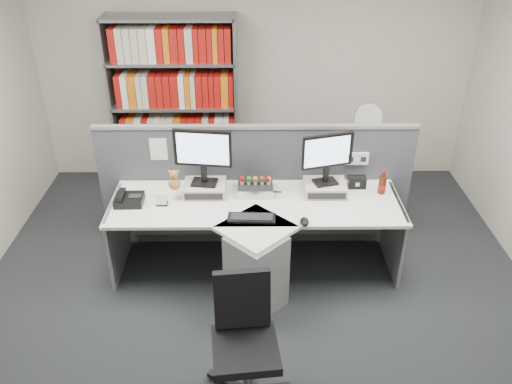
{
  "coord_description": "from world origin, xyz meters",
  "views": [
    {
      "loc": [
        -0.03,
        -3.17,
        3.15
      ],
      "look_at": [
        0.0,
        0.65,
        0.92
      ],
      "focal_mm": 36.73,
      "sensor_mm": 36.0,
      "label": 1
    }
  ],
  "objects_px": {
    "desk_phone": "(129,199)",
    "desk_fan": "(368,120)",
    "monitor_right": "(327,155)",
    "keyboard": "(252,218)",
    "desk": "(256,241)",
    "shelving_unit": "(176,109)",
    "desk_calendar": "(162,200)",
    "filing_cabinet": "(362,175)",
    "cola_bottle": "(382,185)",
    "monitor_left": "(203,153)",
    "mouse": "(304,221)",
    "speaker": "(357,182)",
    "desktop_pc": "(255,188)",
    "office_chair": "(244,337)"
  },
  "relations": [
    {
      "from": "desk_phone",
      "to": "cola_bottle",
      "type": "xyz_separation_m",
      "value": [
        2.28,
        0.16,
        0.05
      ]
    },
    {
      "from": "desk",
      "to": "shelving_unit",
      "type": "relative_size",
      "value": 1.3
    },
    {
      "from": "monitor_left",
      "to": "desk_fan",
      "type": "distance_m",
      "value": 1.96
    },
    {
      "from": "filing_cabinet",
      "to": "office_chair",
      "type": "distance_m",
      "value": 2.89
    },
    {
      "from": "monitor_left",
      "to": "speaker",
      "type": "distance_m",
      "value": 1.46
    },
    {
      "from": "filing_cabinet",
      "to": "desk_fan",
      "type": "distance_m",
      "value": 0.66
    },
    {
      "from": "cola_bottle",
      "to": "desk_fan",
      "type": "relative_size",
      "value": 0.47
    },
    {
      "from": "desk_fan",
      "to": "filing_cabinet",
      "type": "bearing_deg",
      "value": 90.0
    },
    {
      "from": "speaker",
      "to": "filing_cabinet",
      "type": "distance_m",
      "value": 1.05
    },
    {
      "from": "keyboard",
      "to": "desk_fan",
      "type": "height_order",
      "value": "desk_fan"
    },
    {
      "from": "desk",
      "to": "desk_fan",
      "type": "xyz_separation_m",
      "value": [
        1.2,
        1.4,
        0.55
      ]
    },
    {
      "from": "desk_calendar",
      "to": "office_chair",
      "type": "relative_size",
      "value": 0.13
    },
    {
      "from": "shelving_unit",
      "to": "filing_cabinet",
      "type": "bearing_deg",
      "value": -12.07
    },
    {
      "from": "keyboard",
      "to": "desk_fan",
      "type": "bearing_deg",
      "value": 49.65
    },
    {
      "from": "mouse",
      "to": "desk_phone",
      "type": "bearing_deg",
      "value": 167.39
    },
    {
      "from": "monitor_right",
      "to": "mouse",
      "type": "bearing_deg",
      "value": -114.15
    },
    {
      "from": "keyboard",
      "to": "desk_phone",
      "type": "relative_size",
      "value": 1.63
    },
    {
      "from": "mouse",
      "to": "shelving_unit",
      "type": "bearing_deg",
      "value": 123.32
    },
    {
      "from": "monitor_left",
      "to": "desk",
      "type": "bearing_deg",
      "value": -39.46
    },
    {
      "from": "monitor_right",
      "to": "speaker",
      "type": "relative_size",
      "value": 2.89
    },
    {
      "from": "keyboard",
      "to": "filing_cabinet",
      "type": "relative_size",
      "value": 0.58
    },
    {
      "from": "desk_fan",
      "to": "cola_bottle",
      "type": "bearing_deg",
      "value": -92.59
    },
    {
      "from": "desktop_pc",
      "to": "desk_calendar",
      "type": "relative_size",
      "value": 2.72
    },
    {
      "from": "monitor_left",
      "to": "desk_calendar",
      "type": "relative_size",
      "value": 4.47
    },
    {
      "from": "desk_calendar",
      "to": "mouse",
      "type": "bearing_deg",
      "value": -14.21
    },
    {
      "from": "desk_phone",
      "to": "filing_cabinet",
      "type": "bearing_deg",
      "value": 27.07
    },
    {
      "from": "desktop_pc",
      "to": "speaker",
      "type": "height_order",
      "value": "speaker"
    },
    {
      "from": "monitor_right",
      "to": "mouse",
      "type": "distance_m",
      "value": 0.67
    },
    {
      "from": "desktop_pc",
      "to": "filing_cabinet",
      "type": "xyz_separation_m",
      "value": [
        1.2,
        0.99,
        -0.41
      ]
    },
    {
      "from": "keyboard",
      "to": "speaker",
      "type": "xyz_separation_m",
      "value": [
        0.98,
        0.54,
        0.04
      ]
    },
    {
      "from": "desk_phone",
      "to": "desk_fan",
      "type": "bearing_deg",
      "value": 27.06
    },
    {
      "from": "desk",
      "to": "monitor_right",
      "type": "relative_size",
      "value": 5.42
    },
    {
      "from": "keyboard",
      "to": "mouse",
      "type": "bearing_deg",
      "value": -9.59
    },
    {
      "from": "keyboard",
      "to": "mouse",
      "type": "relative_size",
      "value": 3.36
    },
    {
      "from": "office_chair",
      "to": "speaker",
      "type": "bearing_deg",
      "value": 58.16
    },
    {
      "from": "desk_phone",
      "to": "shelving_unit",
      "type": "distance_m",
      "value": 1.67
    },
    {
      "from": "monitor_left",
      "to": "mouse",
      "type": "height_order",
      "value": "monitor_left"
    },
    {
      "from": "monitor_left",
      "to": "desk_phone",
      "type": "xyz_separation_m",
      "value": [
        -0.66,
        -0.17,
        -0.37
      ]
    },
    {
      "from": "shelving_unit",
      "to": "speaker",
      "type": "bearing_deg",
      "value": -36.6
    },
    {
      "from": "shelving_unit",
      "to": "desk_calendar",
      "type": "bearing_deg",
      "value": -87.6
    },
    {
      "from": "desk_phone",
      "to": "monitor_left",
      "type": "bearing_deg",
      "value": 14.69
    },
    {
      "from": "monitor_right",
      "to": "keyboard",
      "type": "bearing_deg",
      "value": -146.67
    },
    {
      "from": "keyboard",
      "to": "desk_calendar",
      "type": "bearing_deg",
      "value": 163.3
    },
    {
      "from": "desk",
      "to": "shelving_unit",
      "type": "distance_m",
      "value": 2.12
    },
    {
      "from": "desk_calendar",
      "to": "keyboard",
      "type": "bearing_deg",
      "value": -16.7
    },
    {
      "from": "shelving_unit",
      "to": "office_chair",
      "type": "distance_m",
      "value": 3.17
    },
    {
      "from": "office_chair",
      "to": "shelving_unit",
      "type": "bearing_deg",
      "value": 104.96
    },
    {
      "from": "desk_phone",
      "to": "desk_fan",
      "type": "xyz_separation_m",
      "value": [
        2.33,
        1.19,
        0.25
      ]
    },
    {
      "from": "shelving_unit",
      "to": "desk_fan",
      "type": "relative_size",
      "value": 4.04
    },
    {
      "from": "keyboard",
      "to": "speaker",
      "type": "height_order",
      "value": "speaker"
    }
  ]
}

